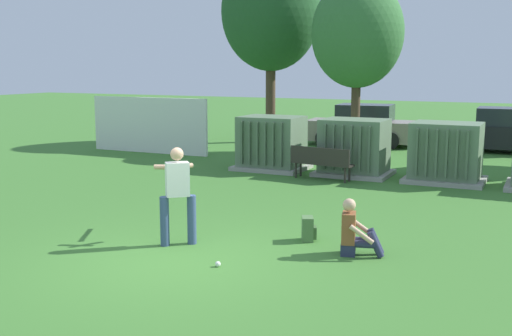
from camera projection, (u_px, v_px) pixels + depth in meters
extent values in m
plane|color=#3D752D|center=(174.00, 261.00, 10.19)|extent=(96.00, 96.00, 0.00)
cube|color=white|center=(149.00, 125.00, 22.67)|extent=(4.80, 0.12, 2.00)
cube|color=#9E9B93|center=(272.00, 167.00, 19.16)|extent=(2.10, 1.70, 0.12)
cube|color=#607A5B|center=(272.00, 141.00, 19.02)|extent=(1.80, 1.40, 1.50)
cube|color=#52684E|center=(242.00, 143.00, 18.61)|extent=(0.06, 0.12, 1.27)
cube|color=#52684E|center=(249.00, 143.00, 18.51)|extent=(0.06, 0.12, 1.27)
cube|color=#52684E|center=(257.00, 144.00, 18.40)|extent=(0.06, 0.12, 1.27)
cube|color=#52684E|center=(265.00, 144.00, 18.29)|extent=(0.06, 0.12, 1.27)
cube|color=#52684E|center=(273.00, 144.00, 18.18)|extent=(0.06, 0.12, 1.27)
cube|color=#52684E|center=(281.00, 145.00, 18.08)|extent=(0.06, 0.12, 1.27)
cube|color=#9E9B93|center=(354.00, 173.00, 18.16)|extent=(2.10, 1.70, 0.12)
cube|color=#607A5B|center=(354.00, 145.00, 18.03)|extent=(1.80, 1.40, 1.50)
cube|color=#52684E|center=(325.00, 147.00, 17.62)|extent=(0.06, 0.12, 1.27)
cube|color=#52684E|center=(333.00, 148.00, 17.51)|extent=(0.06, 0.12, 1.27)
cube|color=#52684E|center=(342.00, 148.00, 17.40)|extent=(0.06, 0.12, 1.27)
cube|color=#52684E|center=(351.00, 149.00, 17.29)|extent=(0.06, 0.12, 1.27)
cube|color=#52684E|center=(360.00, 149.00, 17.19)|extent=(0.06, 0.12, 1.27)
cube|color=#52684E|center=(369.00, 150.00, 17.08)|extent=(0.06, 0.12, 1.27)
cube|color=#9E9B93|center=(445.00, 180.00, 17.08)|extent=(2.10, 1.70, 0.12)
cube|color=#607A5B|center=(446.00, 150.00, 16.95)|extent=(1.80, 1.40, 1.50)
cube|color=#52684E|center=(417.00, 152.00, 16.54)|extent=(0.06, 0.12, 1.27)
cube|color=#52684E|center=(427.00, 153.00, 16.43)|extent=(0.06, 0.12, 1.27)
cube|color=#52684E|center=(437.00, 153.00, 16.33)|extent=(0.06, 0.12, 1.27)
cube|color=#52684E|center=(447.00, 154.00, 16.22)|extent=(0.06, 0.12, 1.27)
cube|color=#52684E|center=(457.00, 155.00, 16.11)|extent=(0.06, 0.12, 1.27)
cube|color=#52684E|center=(467.00, 155.00, 16.01)|extent=(0.06, 0.12, 1.27)
cube|color=#2D2823|center=(322.00, 164.00, 17.36)|extent=(1.84, 0.66, 0.05)
cube|color=#2D2823|center=(319.00, 156.00, 17.18)|extent=(1.79, 0.31, 0.44)
cylinder|color=#2D2823|center=(301.00, 169.00, 17.94)|extent=(0.06, 0.06, 0.42)
cylinder|color=#2D2823|center=(349.00, 174.00, 17.10)|extent=(0.06, 0.06, 0.42)
cylinder|color=#2D2823|center=(296.00, 170.00, 17.71)|extent=(0.06, 0.06, 0.42)
cylinder|color=#2D2823|center=(345.00, 175.00, 16.87)|extent=(0.06, 0.06, 0.42)
cylinder|color=#384C75|center=(165.00, 221.00, 10.98)|extent=(0.16, 0.16, 0.88)
cylinder|color=#384C75|center=(192.00, 220.00, 11.10)|extent=(0.16, 0.16, 0.88)
cube|color=white|center=(177.00, 179.00, 10.92)|extent=(0.46, 0.44, 0.60)
sphere|color=tan|center=(177.00, 154.00, 10.85)|extent=(0.23, 0.23, 0.23)
cylinder|color=tan|center=(169.00, 167.00, 11.23)|extent=(0.54, 0.28, 0.09)
cylinder|color=tan|center=(179.00, 167.00, 11.27)|extent=(0.35, 0.51, 0.09)
cylinder|color=black|center=(169.00, 165.00, 11.91)|extent=(0.60, 0.68, 0.21)
sphere|color=black|center=(172.00, 165.00, 11.49)|extent=(0.08, 0.08, 0.08)
sphere|color=white|center=(218.00, 264.00, 9.88)|extent=(0.09, 0.09, 0.09)
cube|color=#282D4C|center=(348.00, 249.00, 10.52)|extent=(0.32, 0.39, 0.20)
cube|color=brown|center=(349.00, 228.00, 10.47)|extent=(0.30, 0.40, 0.52)
sphere|color=#DBAD89|center=(349.00, 205.00, 10.40)|extent=(0.22, 0.22, 0.22)
cylinder|color=#282D4C|center=(362.00, 241.00, 10.56)|extent=(0.47, 0.24, 0.13)
cylinder|color=#282D4C|center=(376.00, 241.00, 10.51)|extent=(0.32, 0.19, 0.46)
cylinder|color=#282D4C|center=(362.00, 244.00, 10.36)|extent=(0.47, 0.24, 0.13)
cylinder|color=#282D4C|center=(376.00, 244.00, 10.32)|extent=(0.32, 0.19, 0.46)
cylinder|color=#DBAD89|center=(362.00, 228.00, 10.65)|extent=(0.42, 0.18, 0.32)
cylinder|color=#DBAD89|center=(361.00, 235.00, 10.21)|extent=(0.42, 0.18, 0.32)
cube|color=#4C723F|center=(307.00, 229.00, 11.33)|extent=(0.31, 0.37, 0.44)
cube|color=#3D5B33|center=(315.00, 232.00, 11.34)|extent=(0.15, 0.23, 0.22)
cylinder|color=#4C3828|center=(271.00, 102.00, 25.85)|extent=(0.40, 0.40, 3.26)
ellipsoid|color=#235128|center=(271.00, 12.00, 25.26)|extent=(4.01, 4.01, 4.76)
cylinder|color=#4C3828|center=(355.00, 117.00, 22.45)|extent=(0.32, 0.32, 2.63)
ellipsoid|color=#387038|center=(357.00, 33.00, 21.97)|extent=(3.24, 3.24, 3.85)
cube|color=gray|center=(361.00, 131.00, 24.87)|extent=(4.32, 2.02, 0.80)
cube|color=#262B33|center=(365.00, 113.00, 24.70)|extent=(2.22, 1.72, 0.64)
cylinder|color=black|center=(324.00, 138.00, 24.59)|extent=(0.66, 0.27, 0.64)
cylinder|color=black|center=(334.00, 134.00, 26.15)|extent=(0.66, 0.27, 0.64)
cylinder|color=black|center=(391.00, 141.00, 23.67)|extent=(0.66, 0.27, 0.64)
cylinder|color=black|center=(397.00, 136.00, 25.24)|extent=(0.66, 0.27, 0.64)
cube|color=black|center=(503.00, 136.00, 22.90)|extent=(4.25, 1.83, 0.80)
cube|color=#262B33|center=(508.00, 117.00, 22.72)|extent=(2.15, 1.63, 0.64)
cylinder|color=black|center=(463.00, 144.00, 22.68)|extent=(0.65, 0.24, 0.64)
cylinder|color=black|center=(467.00, 139.00, 24.22)|extent=(0.65, 0.24, 0.64)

